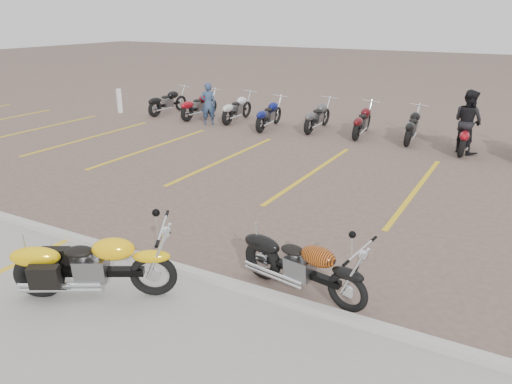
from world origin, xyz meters
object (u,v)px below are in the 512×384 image
(yellow_cruiser, at_px, (92,267))
(person_a, at_px, (208,104))
(person_b, at_px, (468,122))
(bollard, at_px, (119,101))
(flame_cruiser, at_px, (301,267))

(yellow_cruiser, xyz_separation_m, person_a, (-5.38, 10.87, 0.29))
(person_a, distance_m, person_b, 9.00)
(bollard, bearing_deg, flame_cruiser, -36.76)
(person_a, height_order, person_b, person_b)
(person_a, height_order, bollard, person_a)
(person_a, distance_m, bollard, 4.58)
(person_b, xyz_separation_m, bollard, (-13.56, -0.34, -0.44))
(yellow_cruiser, distance_m, bollard, 14.82)
(person_b, bearing_deg, flame_cruiser, 118.99)
(flame_cruiser, distance_m, bollard, 15.70)
(yellow_cruiser, relative_size, bollard, 2.15)
(yellow_cruiser, distance_m, person_a, 12.13)
(yellow_cruiser, height_order, flame_cruiser, yellow_cruiser)
(yellow_cruiser, height_order, person_a, person_a)
(yellow_cruiser, bearing_deg, flame_cruiser, 1.47)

